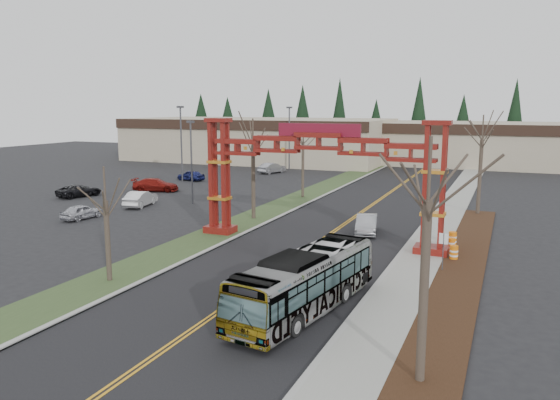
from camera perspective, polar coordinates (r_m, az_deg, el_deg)
The scene contains 33 objects.
ground at distance 24.26m, azimuth -10.61°, elevation -14.23°, with size 200.00×200.00×0.00m, color black.
road at distance 46.14m, azimuth 6.79°, elevation -2.51°, with size 12.00×110.00×0.02m, color black.
lane_line_left at distance 46.17m, azimuth 6.65°, elevation -2.48°, with size 0.12×100.00×0.01m, color orange.
lane_line_right at distance 46.11m, azimuth 6.93°, elevation -2.50°, with size 0.12×100.00×0.01m, color orange.
curb_right at distance 44.86m, azimuth 14.36°, elevation -3.02°, with size 0.30×110.00×0.15m, color #A2A29D.
sidewalk_right at distance 44.68m, azimuth 16.20°, elevation -3.16°, with size 2.60×110.00×0.14m, color gray.
landscape_strip at distance 30.05m, azimuth 17.62°, elevation -9.60°, with size 2.60×50.00×0.12m, color black.
grass_median at distance 48.91m, azimuth -2.24°, elevation -1.71°, with size 4.00×110.00×0.08m, color #314623.
curb_left at distance 48.16m, azimuth -0.25°, elevation -1.84°, with size 0.30×110.00×0.15m, color #A2A29D.
gateway_arch at distance 38.60m, azimuth 4.04°, elevation 4.11°, with size 18.20×1.60×8.90m.
retail_building_west at distance 99.96m, azimuth -2.19°, elevation 6.36°, with size 46.00×22.30×7.50m.
retail_building_east at distance 98.51m, azimuth 21.63°, elevation 5.48°, with size 38.00×20.30×7.00m.
conifer_treeline at distance 111.05m, azimuth 16.84°, elevation 7.70°, with size 116.10×5.60×13.00m.
transit_bus at distance 26.46m, azimuth 2.65°, elevation -8.55°, with size 2.49×10.62×2.96m, color #A7A9AF.
silver_sedan at distance 42.92m, azimuth 9.03°, elevation -2.52°, with size 1.54×4.42×1.46m, color #A5A8AD.
parked_car_near_a at distance 50.83m, azimuth -20.03°, elevation -1.16°, with size 1.53×3.81×1.30m, color #B8B8C0.
parked_car_near_b at distance 55.50m, azimuth -14.38°, elevation 0.14°, with size 1.63×4.67×1.54m, color white.
parked_car_near_c at distance 63.46m, azimuth -20.24°, elevation 0.93°, with size 2.22×4.82×1.34m, color black.
parked_car_mid_a at distance 64.87m, azimuth -12.87°, elevation 1.56°, with size 2.14×5.25×1.52m, color maroon.
parked_car_mid_b at distance 73.31m, azimuth -9.30°, elevation 2.55°, with size 1.62×4.04×1.38m, color navy.
parked_car_far_a at distance 80.36m, azimuth -0.84°, elevation 3.37°, with size 1.63×4.68×1.54m, color #94939A.
bare_tree_median_near at distance 31.63m, azimuth -17.78°, elevation -0.14°, with size 2.91×2.91×6.54m.
bare_tree_median_mid at distance 47.11m, azimuth -2.84°, elevation 5.66°, with size 3.49×3.49×8.74m.
bare_tree_median_far at distance 58.34m, azimuth 2.42°, elevation 6.05°, with size 2.95×2.95×7.98m.
bare_tree_right_near at distance 19.15m, azimuth 15.21°, elevation -0.24°, with size 3.31×3.31×8.82m.
bare_tree_right_far at distance 52.21m, azimuth 20.36°, elevation 5.86°, with size 3.36×3.36×9.02m.
light_pole_near at distance 55.27m, azimuth -9.25°, elevation 4.54°, with size 0.73×0.36×8.37m.
light_pole_mid at distance 72.32m, azimuth -10.29°, elevation 6.38°, with size 0.85×0.42×9.78m.
light_pole_far at distance 84.54m, azimuth 0.97°, elevation 6.97°, with size 0.84×0.42×9.67m.
street_sign at distance 33.92m, azimuth 16.71°, elevation -4.45°, with size 0.54×0.06×2.36m.
barrel_south at distance 36.85m, azimuth 17.71°, elevation -5.31°, with size 0.53×0.53×0.99m.
barrel_mid at distance 39.02m, azimuth 17.46°, elevation -4.50°, with size 0.50×0.50×0.93m.
barrel_north at distance 40.42m, azimuth 17.57°, elevation -3.93°, with size 0.57×0.57×1.06m.
Camera 1 is at (12.49, -18.32, 9.82)m, focal length 35.00 mm.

